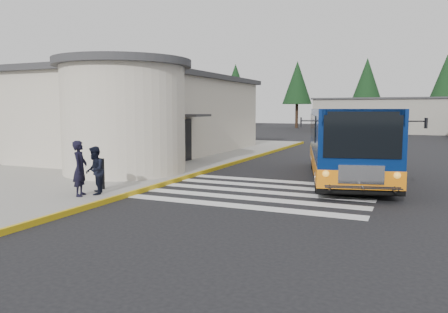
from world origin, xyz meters
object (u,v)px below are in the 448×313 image
at_px(pedestrian_b, 95,170).
at_px(bollard, 103,174).
at_px(pedestrian_a, 80,168).
at_px(transit_bus, 346,146).

height_order(pedestrian_b, bollard, pedestrian_b).
distance_m(pedestrian_a, pedestrian_b, 0.46).
distance_m(transit_bus, pedestrian_b, 9.98).
height_order(transit_bus, pedestrian_a, transit_bus).
bearing_deg(pedestrian_a, transit_bus, -66.53).
bearing_deg(pedestrian_b, bollard, 170.39).
relative_size(transit_bus, pedestrian_b, 6.80).
distance_m(pedestrian_a, bollard, 1.28).
xyz_separation_m(transit_bus, bollard, (-7.14, -6.44, -0.70)).
height_order(transit_bus, bollard, transit_bus).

